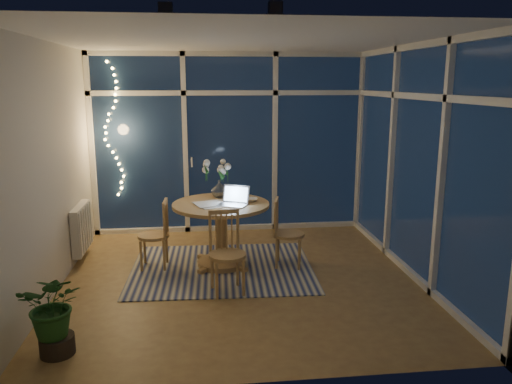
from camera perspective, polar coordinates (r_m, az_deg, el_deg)
floor at (r=5.73m, az=-1.52°, el=-9.90°), size 4.00×4.00×0.00m
ceiling at (r=5.32m, az=-1.69°, el=16.97°), size 4.00×4.00×0.00m
wall_back at (r=7.35m, az=-2.97°, el=5.57°), size 4.00×0.04×2.60m
wall_front at (r=3.43m, az=1.33°, el=-2.47°), size 4.00×0.04×2.60m
wall_left at (r=5.57m, az=-22.57°, el=2.40°), size 0.04×4.00×2.60m
wall_right at (r=5.89m, az=18.20°, el=3.24°), size 0.04×4.00×2.60m
window_wall_back at (r=7.31m, az=-2.95°, el=5.54°), size 4.00×0.10×2.60m
window_wall_right at (r=5.88m, az=17.84°, el=3.24°), size 0.10×4.00×2.60m
radiator at (r=6.60m, az=-19.33°, el=-3.91°), size 0.10×0.70×0.58m
fairy_lights at (r=7.29m, az=-16.08°, el=6.83°), size 0.24×0.10×1.85m
garden_patio at (r=10.57m, az=-1.22°, el=0.24°), size 12.00×6.00×0.10m
garden_fence at (r=10.87m, az=-4.13°, el=5.69°), size 11.00×0.08×1.80m
neighbour_roof at (r=13.80m, az=-3.51°, el=12.56°), size 7.00×3.00×2.20m
garden_shrubs at (r=8.86m, az=-8.66°, el=1.07°), size 0.90×0.90×0.90m
rug at (r=6.04m, az=-3.89°, el=-8.68°), size 2.20×1.79×0.01m
dining_table at (r=6.00m, az=-3.99°, el=-4.91°), size 1.19×1.19×0.78m
chair_left at (r=6.05m, az=-11.65°, el=-4.72°), size 0.41×0.41×0.84m
chair_right at (r=5.98m, az=3.76°, el=-4.65°), size 0.47×0.47×0.84m
chair_front at (r=5.23m, az=-3.30°, el=-6.99°), size 0.47×0.47×0.89m
laptop at (r=5.76m, az=-2.72°, el=-0.40°), size 0.42×0.39×0.24m
flower_vase at (r=6.18m, az=-4.20°, el=0.34°), size 0.21×0.21×0.21m
bowl at (r=5.98m, az=-0.52°, el=-0.88°), size 0.16×0.16×0.04m
newspapers at (r=5.85m, az=-4.89°, el=-1.36°), size 0.50×0.44×0.01m
phone at (r=5.82m, az=-4.19°, el=-1.43°), size 0.11×0.07×0.01m
potted_plant at (r=4.43m, az=-22.08°, el=-12.50°), size 0.56×0.49×0.76m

